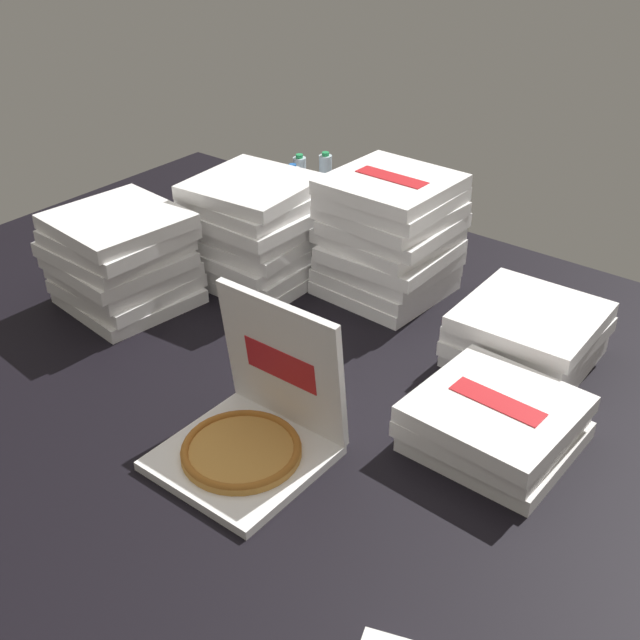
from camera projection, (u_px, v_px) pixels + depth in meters
ground_plane at (285, 370)px, 2.41m from camera, size 3.20×2.40×0.02m
open_pizza_box at (254, 426)px, 2.03m from camera, size 0.38×0.39×0.41m
pizza_stack_left_mid at (257, 231)px, 2.79m from camera, size 0.42×0.41×0.37m
pizza_stack_left_far at (527, 335)px, 2.39m from camera, size 0.41×0.41×0.19m
pizza_stack_center_far at (122, 259)px, 2.66m from camera, size 0.44×0.44×0.33m
pizza_stack_right_near at (390, 236)px, 2.71m from camera, size 0.42×0.42×0.42m
pizza_stack_right_mid at (495, 422)px, 2.06m from camera, size 0.40×0.41×0.14m
ice_bucket at (317, 211)px, 3.25m from camera, size 0.31×0.31×0.13m
water_bottle_0 at (300, 178)px, 3.48m from camera, size 0.06×0.06×0.21m
water_bottle_1 at (365, 199)px, 3.27m from camera, size 0.06×0.06×0.21m
water_bottle_2 at (344, 230)px, 3.02m from camera, size 0.06×0.06×0.21m
water_bottle_3 at (293, 189)px, 3.37m from camera, size 0.06×0.06×0.21m
water_bottle_4 at (325, 176)px, 3.50m from camera, size 0.06×0.06×0.21m
water_bottle_5 at (362, 185)px, 3.40m from camera, size 0.06×0.06×0.21m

